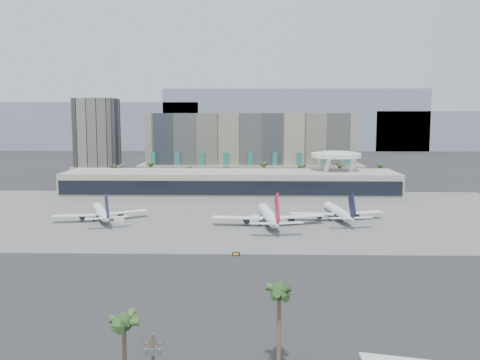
{
  "coord_description": "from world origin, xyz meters",
  "views": [
    {
      "loc": [
        11.24,
        -163.8,
        41.03
      ],
      "look_at": [
        6.48,
        40.0,
        16.07
      ],
      "focal_mm": 40.0,
      "sensor_mm": 36.0,
      "label": 1
    }
  ],
  "objects_px": {
    "service_vehicle_a": "(119,220)",
    "taxiway_sign": "(236,254)",
    "airliner_left": "(102,213)",
    "airliner_centre": "(269,216)",
    "airliner_right": "(338,212)",
    "service_vehicle_b": "(255,218)"
  },
  "relations": [
    {
      "from": "service_vehicle_a",
      "to": "taxiway_sign",
      "type": "bearing_deg",
      "value": -50.64
    },
    {
      "from": "airliner_left",
      "to": "service_vehicle_a",
      "type": "xyz_separation_m",
      "value": [
        7.48,
        -2.42,
        -2.36
      ]
    },
    {
      "from": "service_vehicle_a",
      "to": "airliner_centre",
      "type": "bearing_deg",
      "value": -9.87
    },
    {
      "from": "airliner_left",
      "to": "airliner_right",
      "type": "bearing_deg",
      "value": -21.1
    },
    {
      "from": "service_vehicle_b",
      "to": "taxiway_sign",
      "type": "height_order",
      "value": "service_vehicle_b"
    },
    {
      "from": "taxiway_sign",
      "to": "service_vehicle_b",
      "type": "bearing_deg",
      "value": 70.38
    },
    {
      "from": "service_vehicle_a",
      "to": "service_vehicle_b",
      "type": "height_order",
      "value": "service_vehicle_b"
    },
    {
      "from": "airliner_left",
      "to": "service_vehicle_a",
      "type": "distance_m",
      "value": 8.21
    },
    {
      "from": "airliner_left",
      "to": "airliner_centre",
      "type": "xyz_separation_m",
      "value": [
        64.72,
        -7.65,
        0.51
      ]
    },
    {
      "from": "airliner_right",
      "to": "service_vehicle_a",
      "type": "distance_m",
      "value": 84.66
    },
    {
      "from": "airliner_centre",
      "to": "airliner_left",
      "type": "bearing_deg",
      "value": 166.49
    },
    {
      "from": "airliner_right",
      "to": "taxiway_sign",
      "type": "xyz_separation_m",
      "value": [
        -38.15,
        -53.29,
        -2.87
      ]
    },
    {
      "from": "airliner_centre",
      "to": "airliner_right",
      "type": "bearing_deg",
      "value": 14.52
    },
    {
      "from": "airliner_centre",
      "to": "taxiway_sign",
      "type": "bearing_deg",
      "value": -111.14
    },
    {
      "from": "airliner_right",
      "to": "taxiway_sign",
      "type": "bearing_deg",
      "value": -134.04
    },
    {
      "from": "service_vehicle_b",
      "to": "service_vehicle_a",
      "type": "bearing_deg",
      "value": -169.79
    },
    {
      "from": "airliner_right",
      "to": "airliner_left",
      "type": "bearing_deg",
      "value": 173.39
    },
    {
      "from": "airliner_centre",
      "to": "taxiway_sign",
      "type": "relative_size",
      "value": 18.98
    },
    {
      "from": "airliner_right",
      "to": "service_vehicle_a",
      "type": "height_order",
      "value": "airliner_right"
    },
    {
      "from": "service_vehicle_a",
      "to": "service_vehicle_b",
      "type": "bearing_deg",
      "value": 0.47
    },
    {
      "from": "airliner_left",
      "to": "service_vehicle_a",
      "type": "height_order",
      "value": "airliner_left"
    },
    {
      "from": "service_vehicle_b",
      "to": "taxiway_sign",
      "type": "distance_m",
      "value": 52.9
    }
  ]
}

